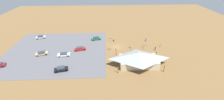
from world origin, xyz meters
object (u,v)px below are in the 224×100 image
at_px(car_white_aisle_side, 64,54).
at_px(lot_sign, 111,40).
at_px(bike_pavilion, 139,58).
at_px(car_tan_near_entry, 42,53).
at_px(bicycle_white_by_bin, 160,46).
at_px(car_red_inner_stall, 80,49).
at_px(bicycle_teal_edge_south, 109,49).
at_px(bicycle_silver_trailside, 146,45).
at_px(car_black_back_corner, 61,69).
at_px(visitor_near_lot, 155,48).
at_px(trash_bin, 114,40).
at_px(car_silver_second_row, 41,37).
at_px(visitor_crossing_yard, 146,40).
at_px(bicycle_blue_yard_right, 132,51).
at_px(bicycle_orange_yard_left, 130,47).
at_px(bicycle_purple_lone_east, 116,50).
at_px(car_green_end_stall, 96,38).
at_px(bicycle_green_yard_center, 143,48).

bearing_deg(car_white_aisle_side, lot_sign, -148.98).
bearing_deg(bike_pavilion, car_tan_near_entry, -12.64).
bearing_deg(bicycle_white_by_bin, car_red_inner_stall, 3.02).
relative_size(bicycle_teal_edge_south, car_red_inner_stall, 0.35).
distance_m(bicycle_silver_trailside, car_white_aisle_side, 33.97).
bearing_deg(car_black_back_corner, visitor_near_lot, -160.77).
xyz_separation_m(lot_sign, bicycle_teal_edge_south, (0.90, 7.06, -1.03)).
xyz_separation_m(car_white_aisle_side, car_black_back_corner, (-1.41, 9.37, 0.08)).
bearing_deg(lot_sign, car_white_aisle_side, 31.02).
bearing_deg(trash_bin, car_silver_second_row, -7.56).
bearing_deg(bicycle_silver_trailside, visitor_crossing_yard, -104.80).
height_order(bike_pavilion, car_red_inner_stall, bike_pavilion).
relative_size(bicycle_silver_trailside, car_silver_second_row, 0.35).
bearing_deg(bicycle_blue_yard_right, bicycle_silver_trailside, -143.59).
bearing_deg(lot_sign, trash_bin, -145.65).
height_order(bicycle_orange_yard_left, bicycle_silver_trailside, bicycle_orange_yard_left).
distance_m(bicycle_purple_lone_east, car_green_end_stall, 13.81).
bearing_deg(bicycle_orange_yard_left, bicycle_blue_yard_right, 94.79).
xyz_separation_m(bicycle_green_yard_center, car_silver_second_row, (46.67, -12.03, 0.35)).
bearing_deg(car_green_end_stall, trash_bin, 166.22).
xyz_separation_m(car_white_aisle_side, visitor_crossing_yard, (-34.53, -11.42, 0.15)).
relative_size(bicycle_white_by_bin, car_white_aisle_side, 0.33).
relative_size(bike_pavilion, bicycle_orange_yard_left, 9.18).
xyz_separation_m(car_silver_second_row, car_tan_near_entry, (-6.24, 15.46, -0.01)).
xyz_separation_m(bike_pavilion, car_black_back_corner, (25.96, 2.42, -1.99)).
xyz_separation_m(car_red_inner_stall, visitor_crossing_yard, (-28.99, -7.13, 0.12)).
xyz_separation_m(car_silver_second_row, car_black_back_corner, (-16.40, 25.98, 0.05)).
bearing_deg(bicycle_green_yard_center, car_tan_near_entry, 4.85).
distance_m(bicycle_blue_yard_right, car_green_end_stall, 19.36).
height_order(trash_bin, lot_sign, lot_sign).
bearing_deg(car_black_back_corner, car_red_inner_stall, -106.80).
relative_size(bicycle_blue_yard_right, bicycle_silver_trailside, 0.86).
distance_m(bicycle_teal_edge_south, bicycle_white_by_bin, 22.18).
bearing_deg(bike_pavilion, car_green_end_stall, -52.98).
relative_size(bike_pavilion, lot_sign, 6.94).
height_order(bike_pavilion, bicycle_teal_edge_south, bike_pavilion).
height_order(car_green_end_stall, visitor_crossing_yard, visitor_crossing_yard).
height_order(bicycle_green_yard_center, visitor_crossing_yard, visitor_crossing_yard).
bearing_deg(car_tan_near_entry, car_black_back_corner, 134.01).
height_order(bicycle_blue_yard_right, bicycle_green_yard_center, bicycle_green_yard_center).
height_order(lot_sign, bicycle_purple_lone_east, lot_sign).
bearing_deg(bicycle_teal_edge_south, car_silver_second_row, -21.35).
xyz_separation_m(bicycle_silver_trailside, visitor_crossing_yard, (-1.24, -4.68, 0.46)).
bearing_deg(car_green_end_stall, bicycle_white_by_bin, 164.16).
distance_m(lot_sign, car_tan_near_entry, 28.80).
xyz_separation_m(trash_bin, bicycle_blue_yard_right, (-6.87, 10.17, -0.06)).
bearing_deg(car_tan_near_entry, bicycle_white_by_bin, -174.16).
height_order(bike_pavilion, visitor_crossing_yard, bike_pavilion).
distance_m(lot_sign, bicycle_white_by_bin, 21.77).
xyz_separation_m(bicycle_white_by_bin, car_red_inner_stall, (33.94, 1.79, 0.35)).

